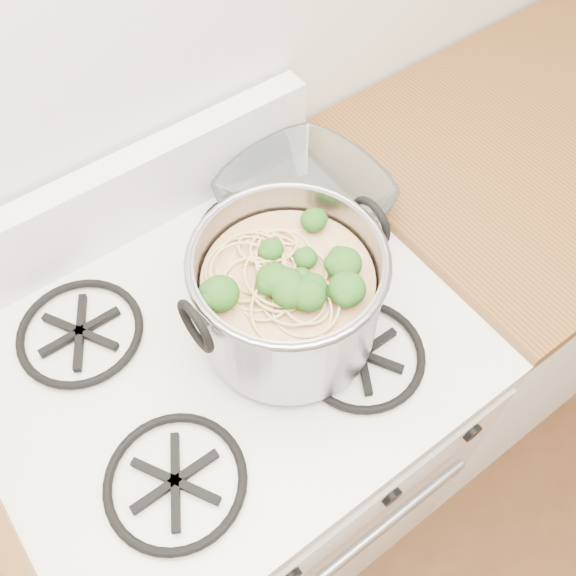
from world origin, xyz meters
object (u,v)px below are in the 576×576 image
Objects in this scene: stock_pot at (288,296)px; spatula at (307,238)px; glass_bowl at (304,207)px; gas_range at (239,448)px.

stock_pot reaches higher than spatula.
stock_pot is 1.02× the size of spatula.
glass_bowl is (0.04, 0.06, 0.00)m from spatula.
gas_range is 0.59m from stock_pot.
gas_range is 2.92× the size of stock_pot.
stock_pot is 0.19m from spatula.
spatula is 2.74× the size of glass_bowl.
glass_bowl reaches higher than spatula.
gas_range is at bearing -112.23° from spatula.
gas_range is 2.98× the size of spatula.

